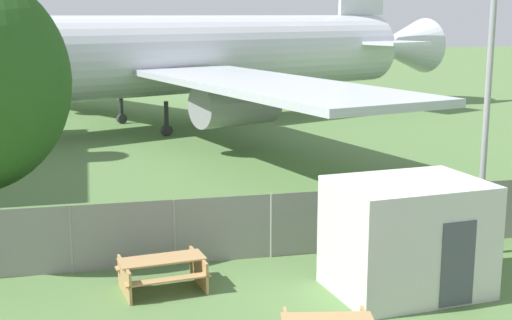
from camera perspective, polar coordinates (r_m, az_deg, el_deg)
name	(u,v)px	position (r m, az deg, el deg)	size (l,w,h in m)	color
perimeter_fence	(271,226)	(18.72, 1.24, -5.28)	(56.07, 0.07, 1.71)	gray
airplane	(116,59)	(39.09, -11.15, 7.97)	(47.09, 38.76, 12.83)	silver
portable_cabin	(407,237)	(16.73, 12.00, -6.02)	(3.63, 2.85, 2.60)	silver
picnic_bench_open_grass	(162,270)	(16.83, -7.51, -8.70)	(2.13, 1.65, 0.76)	tan
light_mast	(489,69)	(19.12, 18.18, 6.92)	(0.44, 0.44, 8.09)	#99999E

